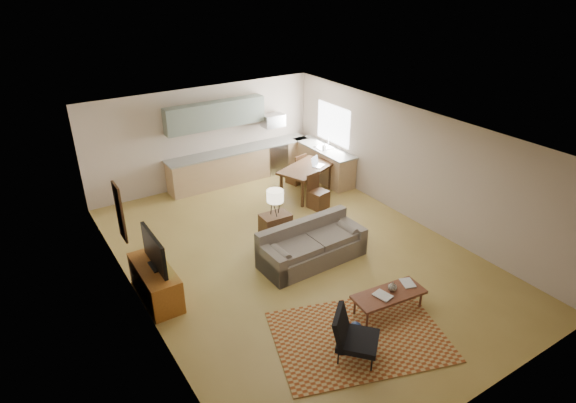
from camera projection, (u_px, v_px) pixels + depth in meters
room at (296, 198)px, 9.62m from camera, size 9.00×9.00×9.00m
kitchen_counter_back at (241, 164)px, 13.60m from camera, size 4.26×0.64×0.92m
kitchen_counter_right at (323, 163)px, 13.69m from camera, size 0.64×2.26×0.92m
kitchen_range at (274, 157)px, 14.13m from camera, size 0.62×0.62×0.90m
kitchen_microwave at (273, 120)px, 13.66m from camera, size 0.62×0.40×0.35m
upper_cabinets at (216, 115)px, 12.76m from camera, size 2.80×0.34×0.70m
window_right at (333, 124)px, 13.35m from camera, size 0.02×1.40×1.05m
wall_art_left at (120, 212)px, 8.65m from camera, size 0.06×0.42×1.10m
triptych at (200, 123)px, 12.76m from camera, size 1.70×0.04×0.50m
rug at (359, 336)px, 7.99m from camera, size 3.25×2.70×0.02m
sofa at (312, 244)px, 9.85m from camera, size 2.35×1.08×0.81m
coffee_table at (388, 302)px, 8.50m from camera, size 1.37×0.66×0.40m
book_a at (379, 299)px, 8.25m from camera, size 0.35×0.40×0.03m
book_b at (402, 284)px, 8.64m from camera, size 0.41×0.44×0.02m
vase at (393, 286)px, 8.45m from camera, size 0.24×0.24×0.17m
armchair at (358, 337)px, 7.41m from camera, size 1.01×1.01×0.82m
tv_credenza at (156, 282)px, 8.79m from camera, size 0.55×1.44×0.67m
tv at (154, 251)px, 8.52m from camera, size 0.11×1.11×0.67m
console_table at (276, 230)px, 10.45m from camera, size 0.65×0.45×0.74m
table_lamp at (275, 202)px, 10.16m from camera, size 0.37×0.37×0.59m
dining_table at (306, 181)px, 12.73m from camera, size 1.77×1.39×0.78m
dining_chair_near at (318, 191)px, 12.01m from camera, size 0.51×0.52×0.89m
dining_chair_far at (296, 168)px, 13.39m from camera, size 0.51×0.52×0.88m
laptop at (319, 162)px, 12.57m from camera, size 0.41×0.37×0.25m
soap_bottle at (324, 147)px, 13.28m from camera, size 0.09×0.10×0.19m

